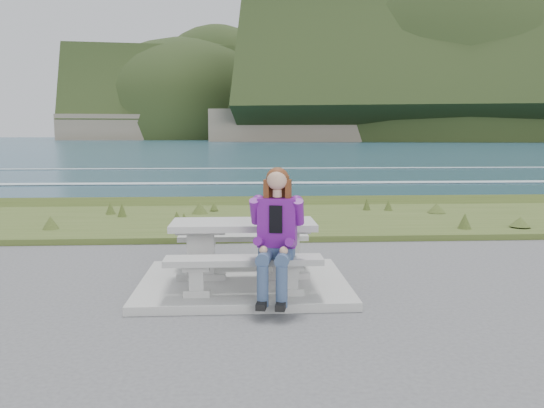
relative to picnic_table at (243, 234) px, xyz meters
name	(u,v)px	position (x,y,z in m)	size (l,w,h in m)	color
concrete_slab	(244,283)	(0.00, 0.00, -0.63)	(2.60, 2.10, 0.10)	gray
picnic_table	(243,234)	(0.00, 0.00, 0.00)	(1.80, 0.75, 0.75)	gray
bench_landward	(244,266)	(0.00, -0.70, -0.23)	(1.80, 0.35, 0.45)	gray
bench_seaward	(243,241)	(0.00, 0.70, -0.23)	(1.80, 0.35, 0.45)	gray
grass_verge	(243,223)	(0.00, 5.00, -0.68)	(160.00, 4.50, 0.22)	#39481B
shore_drop	(242,205)	(0.00, 7.90, -0.68)	(160.00, 0.80, 2.20)	#6F6753
ocean	(242,196)	(0.00, 25.09, -2.42)	(1600.00, 1600.00, 0.09)	#1D3F52
headland_range	(487,124)	(190.25, 398.22, 9.26)	(729.83, 363.95, 216.42)	#6F6753
seated_woman	(275,252)	(0.35, -0.84, -0.04)	(0.55, 0.81, 1.47)	navy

